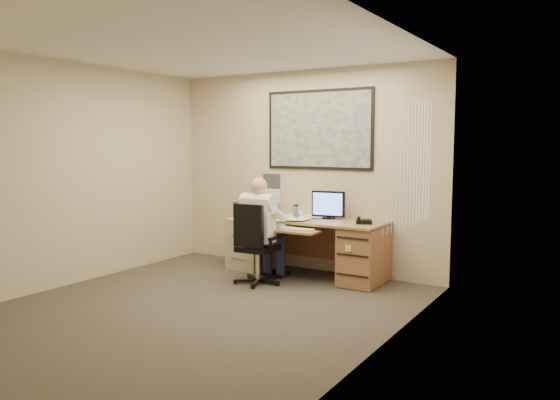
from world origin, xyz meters
The scene contains 8 objects.
room_shell centered at (0.00, 0.00, 1.35)m, with size 4.00×4.50×2.70m.
desk centered at (0.82, 1.90, 0.44)m, with size 1.60×0.97×1.10m.
world_map centered at (0.24, 2.23, 1.90)m, with size 1.56×0.03×1.06m, color #1E4C93.
wall_calendar centered at (-0.51, 2.24, 1.08)m, with size 0.28×0.01×0.42m, color white.
window_blinds centered at (1.97, 0.80, 1.55)m, with size 0.06×1.40×1.30m, color beige, non-canonical shape.
filing_cabinet centered at (-0.61, 1.90, 0.41)m, with size 0.53×0.63×0.97m.
office_chair centered at (-0.07, 1.17, 0.29)m, with size 0.63×0.63×1.00m.
person centered at (-0.07, 1.25, 0.65)m, with size 0.55×0.79×1.31m, color white, non-canonical shape.
Camera 1 is at (3.63, -4.25, 1.73)m, focal length 35.00 mm.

